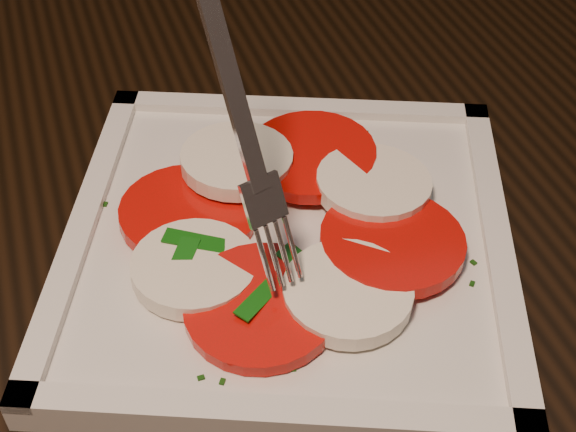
{
  "coord_description": "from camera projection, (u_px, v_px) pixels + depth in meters",
  "views": [
    {
      "loc": [
        -0.15,
        -0.56,
        1.09
      ],
      "look_at": [
        -0.04,
        -0.25,
        0.78
      ],
      "focal_mm": 50.0,
      "sensor_mm": 36.0,
      "label": 1
    }
  ],
  "objects": [
    {
      "name": "table",
      "position": [
        213.0,
        412.0,
        0.51
      ],
      "size": [
        1.2,
        0.8,
        0.75
      ],
      "rotation": [
        0.0,
        0.0,
        -0.0
      ],
      "color": "black",
      "rests_on": "ground"
    },
    {
      "name": "chair",
      "position": [
        18.0,
        42.0,
        1.04
      ],
      "size": [
        0.47,
        0.47,
        0.93
      ],
      "rotation": [
        0.0,
        0.0,
        0.12
      ],
      "color": "black",
      "rests_on": "ground"
    },
    {
      "name": "plate",
      "position": [
        288.0,
        244.0,
        0.47
      ],
      "size": [
        0.33,
        0.33,
        0.01
      ],
      "primitive_type": "cube",
      "rotation": [
        0.0,
        0.0,
        -0.4
      ],
      "color": "silver",
      "rests_on": "table"
    },
    {
      "name": "caprese_salad",
      "position": [
        288.0,
        224.0,
        0.45
      ],
      "size": [
        0.19,
        0.21,
        0.02
      ],
      "color": "red",
      "rests_on": "plate"
    },
    {
      "name": "fork",
      "position": [
        225.0,
        93.0,
        0.38
      ],
      "size": [
        0.06,
        0.09,
        0.17
      ],
      "primitive_type": null,
      "rotation": [
        0.0,
        0.0,
        0.26
      ],
      "color": "white",
      "rests_on": "caprese_salad"
    }
  ]
}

